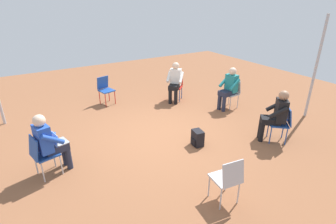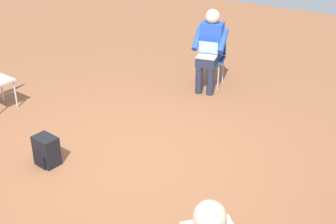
{
  "view_description": "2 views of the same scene",
  "coord_description": "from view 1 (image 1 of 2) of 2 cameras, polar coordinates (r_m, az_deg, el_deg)",
  "views": [
    {
      "loc": [
        -2.74,
        -4.9,
        3.12
      ],
      "look_at": [
        0.25,
        0.05,
        0.55
      ],
      "focal_mm": 28.0,
      "sensor_mm": 36.0,
      "label": 1
    },
    {
      "loc": [
        3.73,
        2.81,
        3.08
      ],
      "look_at": [
        -0.37,
        0.31,
        0.6
      ],
      "focal_mm": 50.0,
      "sensor_mm": 36.0,
      "label": 2
    }
  ],
  "objects": [
    {
      "name": "person_in_white",
      "position": [
        8.27,
        1.53,
        6.93
      ],
      "size": [
        0.63,
        0.63,
        1.24
      ],
      "rotation": [
        0.0,
        0.0,
        2.35
      ],
      "color": "black",
      "rests_on": "ground"
    },
    {
      "name": "chair_north",
      "position": [
        8.38,
        -13.52,
        5.06
      ],
      "size": [
        0.48,
        0.51,
        0.85
      ],
      "rotation": [
        0.0,
        0.0,
        -2.91
      ],
      "color": "#1E4799",
      "rests_on": "ground"
    },
    {
      "name": "chair_west",
      "position": [
        5.34,
        -25.79,
        -8.08
      ],
      "size": [
        0.51,
        0.48,
        0.85
      ],
      "rotation": [
        0.0,
        0.0,
        -1.34
      ],
      "color": "#1E4799",
      "rests_on": "ground"
    },
    {
      "name": "backpack_near_laptop_user",
      "position": [
        5.99,
        6.45,
        -5.79
      ],
      "size": [
        0.28,
        0.31,
        0.36
      ],
      "rotation": [
        0.0,
        0.0,
        1.43
      ],
      "color": "black",
      "rests_on": "ground"
    },
    {
      "name": "chair_southeast",
      "position": [
        6.5,
        23.63,
        -1.96
      ],
      "size": [
        0.59,
        0.58,
        0.85
      ],
      "rotation": [
        0.0,
        0.0,
        0.85
      ],
      "color": "#1E4799",
      "rests_on": "ground"
    },
    {
      "name": "chair_south",
      "position": [
        4.35,
        12.87,
        -13.81
      ],
      "size": [
        0.44,
        0.48,
        0.85
      ],
      "rotation": [
        0.0,
        0.0,
        -0.12
      ],
      "color": "#B7B7BC",
      "rests_on": "ground"
    },
    {
      "name": "chair_northeast",
      "position": [
        8.49,
        1.76,
        5.97
      ],
      "size": [
        0.58,
        0.58,
        0.85
      ],
      "rotation": [
        0.0,
        0.0,
        2.35
      ],
      "color": "red",
      "rests_on": "ground"
    },
    {
      "name": "person_with_laptop",
      "position": [
        5.29,
        -24.46,
        -5.68
      ],
      "size": [
        0.58,
        0.57,
        1.24
      ],
      "rotation": [
        0.0,
        0.0,
        -1.34
      ],
      "color": "#23283D",
      "rests_on": "ground"
    },
    {
      "name": "chair_east",
      "position": [
        8.09,
        13.8,
        4.35
      ],
      "size": [
        0.47,
        0.44,
        0.85
      ],
      "rotation": [
        0.0,
        0.0,
        1.67
      ],
      "color": "#B7B7BC",
      "rests_on": "ground"
    },
    {
      "name": "ground_plane",
      "position": [
        6.42,
        -1.66,
        -5.1
      ],
      "size": [
        15.64,
        15.64,
        0.0
      ],
      "primitive_type": "plane",
      "color": "brown"
    },
    {
      "name": "tent_pole_far",
      "position": [
        8.0,
        29.48,
        8.24
      ],
      "size": [
        0.07,
        0.07,
        2.73
      ],
      "primitive_type": "cylinder",
      "color": "#B2B2B7",
      "rests_on": "ground"
    },
    {
      "name": "person_in_black",
      "position": [
        6.38,
        22.47,
        -0.26
      ],
      "size": [
        0.63,
        0.63,
        1.24
      ],
      "rotation": [
        0.0,
        0.0,
        0.85
      ],
      "color": "black",
      "rests_on": "ground"
    },
    {
      "name": "person_in_teal",
      "position": [
        7.9,
        13.15,
        5.47
      ],
      "size": [
        0.55,
        0.53,
        1.24
      ],
      "rotation": [
        0.0,
        0.0,
        1.67
      ],
      "color": "#23283D",
      "rests_on": "ground"
    }
  ]
}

